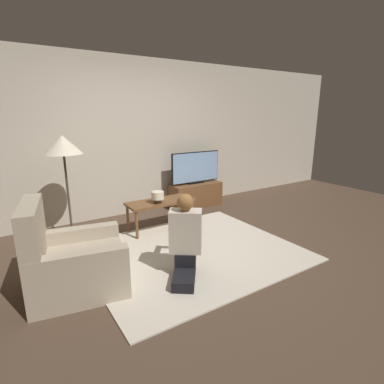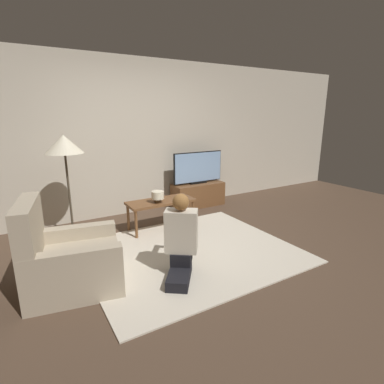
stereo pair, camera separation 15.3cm
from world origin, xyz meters
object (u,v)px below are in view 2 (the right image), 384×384
object	(u,v)px
floor_lamp	(64,149)
armchair	(69,262)
person_kneeling	(181,237)
table_lamp	(158,196)
coffee_table	(161,204)
tv	(198,168)

from	to	relation	value
floor_lamp	armchair	world-z (taller)	floor_lamp
person_kneeling	table_lamp	size ratio (longest dim) A/B	4.97
person_kneeling	table_lamp	distance (m)	1.28
floor_lamp	person_kneeling	size ratio (longest dim) A/B	1.60
coffee_table	armchair	distance (m)	1.76
tv	person_kneeling	distance (m)	2.54
tv	armchair	distance (m)	3.11
tv	armchair	world-z (taller)	tv
floor_lamp	armchair	bearing A→B (deg)	-100.76
tv	floor_lamp	size ratio (longest dim) A/B	0.70
floor_lamp	armchair	xyz separation A→B (m)	(-0.26, -1.35, -0.97)
tv	person_kneeling	bearing A→B (deg)	-126.05
tv	coffee_table	size ratio (longest dim) A/B	1.01
table_lamp	coffee_table	bearing A→B (deg)	43.98
floor_lamp	person_kneeling	bearing A→B (deg)	-64.03
tv	armchair	bearing A→B (deg)	-146.56
coffee_table	person_kneeling	size ratio (longest dim) A/B	1.12
tv	person_kneeling	world-z (taller)	tv
tv	table_lamp	size ratio (longest dim) A/B	5.59
coffee_table	person_kneeling	xyz separation A→B (m)	(-0.38, -1.32, 0.04)
floor_lamp	coffee_table	bearing A→B (deg)	-17.37
tv	table_lamp	bearing A→B (deg)	-146.00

